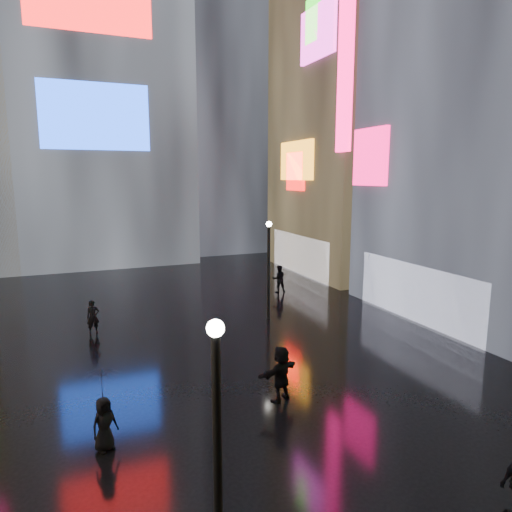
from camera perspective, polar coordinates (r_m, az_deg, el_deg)
ground at (r=23.00m, az=-7.70°, el=-9.14°), size 140.00×140.00×0.00m
building_right_mid at (r=28.98m, az=29.02°, el=23.77°), size 10.28×13.70×30.00m
building_right_far at (r=38.26m, az=12.69°, el=19.46°), size 10.28×12.00×28.00m
tower_main at (r=47.10m, az=-20.67°, el=26.01°), size 16.00×14.20×42.00m
tower_flank_right at (r=50.14m, az=-5.65°, el=20.81°), size 12.00×12.00×34.00m
lamp_near at (r=8.40m, az=-4.86°, el=-22.71°), size 0.30×0.30×5.20m
lamp_far at (r=23.88m, az=1.60°, el=-1.03°), size 0.30×0.30×5.20m
pedestrian_4 at (r=13.98m, az=-18.43°, el=-19.30°), size 0.89×0.77×1.53m
pedestrian_5 at (r=15.82m, az=3.13°, el=-14.45°), size 1.84×1.20×1.90m
pedestrian_6 at (r=23.40m, az=-19.70°, el=-7.20°), size 0.65×0.48×1.64m
pedestrian_7 at (r=29.78m, az=2.88°, el=-2.86°), size 1.00×0.85×1.79m
umbrella_2 at (r=13.45m, az=-18.71°, el=-14.89°), size 1.00×1.01×0.83m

